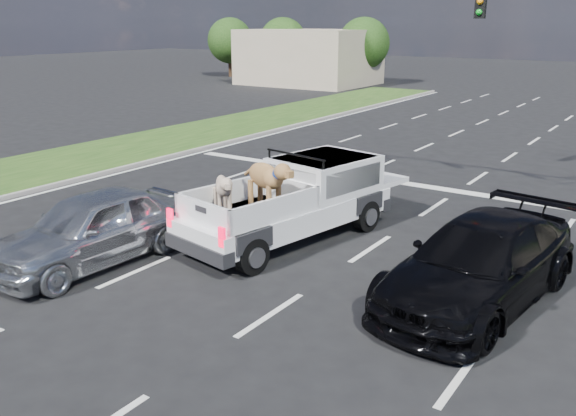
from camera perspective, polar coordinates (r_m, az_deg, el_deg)
ground at (r=12.13m, az=-8.47°, el=-7.76°), size 160.00×160.00×0.00m
road_markings at (r=17.19m, az=6.33°, el=-0.10°), size 17.75×60.00×0.01m
grass_median_left at (r=24.18m, az=-19.27°, el=4.18°), size 5.00×60.00×0.10m
curb_left at (r=22.30m, az=-15.44°, el=3.55°), size 0.15×60.00×0.14m
building_left at (r=52.02m, az=1.98°, el=13.94°), size 10.00×8.00×4.40m
tree_far_a at (r=59.43m, az=-5.44°, el=15.32°), size 4.20×4.20×5.40m
tree_far_b at (r=55.83m, az=-0.48°, el=15.28°), size 4.20×4.20×5.40m
tree_far_c at (r=51.74m, az=7.11°, el=15.01°), size 4.20×4.20×5.40m
pickup_truck at (r=14.56m, az=0.49°, el=0.88°), size 2.99×5.83×2.08m
silver_sedan at (r=13.77m, az=-17.85°, el=-1.77°), size 2.10×4.78×1.60m
black_coupe at (r=11.84m, az=17.50°, el=-4.94°), size 2.89×5.60×1.55m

